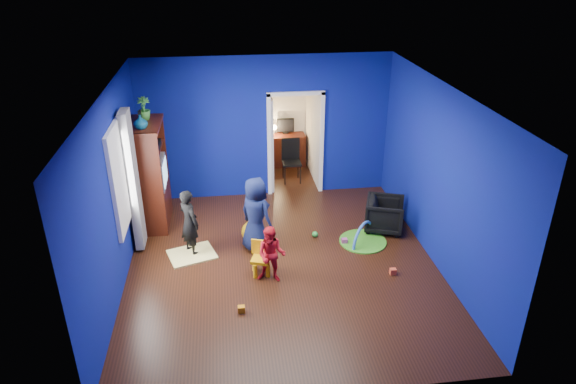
{
  "coord_description": "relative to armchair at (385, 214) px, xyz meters",
  "views": [
    {
      "loc": [
        -0.83,
        -7.04,
        4.76
      ],
      "look_at": [
        0.14,
        0.4,
        1.14
      ],
      "focal_mm": 32.0,
      "sensor_mm": 36.0,
      "label": 1
    }
  ],
  "objects": [
    {
      "name": "wall_front",
      "position": [
        -2.0,
        -3.69,
        1.14
      ],
      "size": [
        5.0,
        0.02,
        2.9
      ],
      "primitive_type": "cube",
      "color": "navy",
      "rests_on": "floor"
    },
    {
      "name": "tv_armoire",
      "position": [
        -4.22,
        0.83,
        0.67
      ],
      "size": [
        0.58,
        1.14,
        1.96
      ],
      "primitive_type": "cube",
      "color": "#3C150A",
      "rests_on": "floor"
    },
    {
      "name": "curtain",
      "position": [
        -4.37,
        -0.04,
        0.94
      ],
      "size": [
        0.14,
        0.42,
        2.4
      ],
      "primitive_type": "cube",
      "color": "slate",
      "rests_on": "floor"
    },
    {
      "name": "toy_0",
      "position": [
        -0.28,
        -1.42,
        -0.26
      ],
      "size": [
        0.1,
        0.08,
        0.1
      ],
      "primitive_type": "cube",
      "color": "#ED4E27",
      "rests_on": "floor"
    },
    {
      "name": "book_shelf",
      "position": [
        -1.4,
        3.43,
        1.71
      ],
      "size": [
        0.88,
        0.24,
        0.04
      ],
      "primitive_type": "cube",
      "color": "white",
      "rests_on": "study_desk"
    },
    {
      "name": "kid_chair",
      "position": [
        -2.37,
        -1.13,
        -0.06
      ],
      "size": [
        0.36,
        0.36,
        0.5
      ],
      "primitive_type": "cube",
      "rotation": [
        0.0,
        0.0,
        -0.33
      ],
      "color": "yellow",
      "rests_on": "floor"
    },
    {
      "name": "child_navy",
      "position": [
        -2.38,
        -0.38,
        0.36
      ],
      "size": [
        0.76,
        0.77,
        1.34
      ],
      "primitive_type": "imported",
      "rotation": [
        0.0,
        0.0,
        2.32
      ],
      "color": "#10183C",
      "rests_on": "floor"
    },
    {
      "name": "desk_monitor",
      "position": [
        -1.4,
        3.44,
        0.64
      ],
      "size": [
        0.4,
        0.05,
        0.32
      ],
      "primitive_type": "cube",
      "color": "black",
      "rests_on": "study_desk"
    },
    {
      "name": "alcove",
      "position": [
        -1.4,
        2.69,
        0.94
      ],
      "size": [
        1.0,
        1.75,
        2.5
      ],
      "primitive_type": null,
      "color": "silver",
      "rests_on": "floor"
    },
    {
      "name": "toy_arch",
      "position": [
        -0.5,
        -0.39,
        -0.29
      ],
      "size": [
        0.54,
        0.59,
        0.75
      ],
      "primitive_type": "torus",
      "rotation": [
        1.57,
        0.0,
        0.84
      ],
      "color": "#3F8CD8",
      "rests_on": "floor"
    },
    {
      "name": "wall_right",
      "position": [
        0.5,
        -0.94,
        1.14
      ],
      "size": [
        0.02,
        5.5,
        2.9
      ],
      "primitive_type": "cube",
      "color": "navy",
      "rests_on": "floor"
    },
    {
      "name": "toy_3",
      "position": [
        -1.31,
        -0.11,
        -0.25
      ],
      "size": [
        0.11,
        0.11,
        0.11
      ],
      "primitive_type": "sphere",
      "color": "green",
      "rests_on": "floor"
    },
    {
      "name": "toy_1",
      "position": [
        0.19,
        0.25,
        -0.25
      ],
      "size": [
        0.11,
        0.11,
        0.11
      ],
      "primitive_type": "sphere",
      "color": "blue",
      "rests_on": "floor"
    },
    {
      "name": "desk_lamp",
      "position": [
        -1.68,
        3.38,
        0.62
      ],
      "size": [
        0.14,
        0.14,
        0.14
      ],
      "primitive_type": "sphere",
      "color": "#FFD88C",
      "rests_on": "study_desk"
    },
    {
      "name": "window_left",
      "position": [
        -4.49,
        -0.59,
        1.24
      ],
      "size": [
        0.03,
        0.95,
        1.55
      ],
      "primitive_type": "cube",
      "color": "white",
      "rests_on": "wall_left"
    },
    {
      "name": "floor",
      "position": [
        -2.0,
        -0.94,
        -0.31
      ],
      "size": [
        5.0,
        5.5,
        0.01
      ],
      "primitive_type": "cube",
      "color": "black",
      "rests_on": "ground"
    },
    {
      "name": "potted_plant",
      "position": [
        -4.22,
        1.05,
        1.85
      ],
      "size": [
        0.29,
        0.29,
        0.41
      ],
      "primitive_type": "imported",
      "rotation": [
        0.0,
        0.0,
        0.31
      ],
      "color": "green",
      "rests_on": "tv_armoire"
    },
    {
      "name": "toddler_red",
      "position": [
        -2.22,
        -1.33,
        0.16
      ],
      "size": [
        0.53,
        0.46,
        0.94
      ],
      "primitive_type": "imported",
      "rotation": [
        0.0,
        0.0,
        -0.28
      ],
      "color": "red",
      "rests_on": "floor"
    },
    {
      "name": "vase",
      "position": [
        -4.22,
        0.53,
        1.77
      ],
      "size": [
        0.28,
        0.28,
        0.24
      ],
      "primitive_type": "imported",
      "rotation": [
        0.0,
        0.0,
        0.26
      ],
      "color": "#0B5B5E",
      "rests_on": "tv_armoire"
    },
    {
      "name": "play_mat",
      "position": [
        -0.5,
        -0.39,
        -0.3
      ],
      "size": [
        0.83,
        0.83,
        0.02
      ],
      "primitive_type": "cylinder",
      "color": "green",
      "rests_on": "floor"
    },
    {
      "name": "wall_left",
      "position": [
        -4.5,
        -0.94,
        1.14
      ],
      "size": [
        0.02,
        5.5,
        2.9
      ],
      "primitive_type": "cube",
      "color": "navy",
      "rests_on": "floor"
    },
    {
      "name": "doorway",
      "position": [
        -1.4,
        1.81,
        0.74
      ],
      "size": [
        1.16,
        0.1,
        2.1
      ],
      "primitive_type": "cube",
      "color": "white",
      "rests_on": "floor"
    },
    {
      "name": "ceiling",
      "position": [
        -2.0,
        -0.94,
        2.59
      ],
      "size": [
        5.0,
        5.5,
        0.01
      ],
      "primitive_type": "cube",
      "color": "white",
      "rests_on": "wall_back"
    },
    {
      "name": "folding_chair",
      "position": [
        -1.4,
        2.36,
        0.15
      ],
      "size": [
        0.4,
        0.4,
        0.92
      ],
      "primitive_type": "cube",
      "color": "black",
      "rests_on": "floor"
    },
    {
      "name": "armchair",
      "position": [
        0.0,
        0.0,
        0.0
      ],
      "size": [
        0.86,
        0.85,
        0.62
      ],
      "primitive_type": "imported",
      "rotation": [
        0.0,
        0.0,
        1.23
      ],
      "color": "black",
      "rests_on": "floor"
    },
    {
      "name": "crt_tv",
      "position": [
        -4.18,
        0.83,
        0.71
      ],
      "size": [
        0.46,
        0.7,
        0.54
      ],
      "primitive_type": "cube",
      "color": "silver",
      "rests_on": "tv_armoire"
    },
    {
      "name": "hopper_ball",
      "position": [
        -2.43,
        -0.13,
        -0.11
      ],
      "size": [
        0.4,
        0.4,
        0.4
      ],
      "primitive_type": "sphere",
      "color": "yellow",
      "rests_on": "floor"
    },
    {
      "name": "child_black",
      "position": [
        -3.5,
        -0.34,
        0.28
      ],
      "size": [
        0.48,
        0.51,
        1.17
      ],
      "primitive_type": "imported",
      "rotation": [
        0.0,
        0.0,
        2.21
      ],
      "color": "black",
      "rests_on": "floor"
    },
    {
      "name": "yellow_blanket",
      "position": [
        -3.5,
        -0.44,
        -0.29
      ],
      "size": [
        0.9,
        0.8,
        0.03
      ],
      "primitive_type": "cube",
      "rotation": [
        0.0,
        0.0,
        0.31
      ],
      "color": "#F2E07A",
      "rests_on": "floor"
    },
    {
      "name": "wall_back",
      "position": [
        -2.0,
        1.81,
        1.14
      ],
      "size": [
        5.0,
        0.02,
        2.9
      ],
      "primitive_type": "cube",
      "color": "navy",
      "rests_on": "floor"
    },
    {
      "name": "study_desk",
      "position": [
        -1.4,
        3.32,
        0.07
      ],
      "size": [
        0.88,
        0.44,
        0.75
      ],
      "primitive_type": "cube",
      "color": "#3D140A",
      "rests_on": "floor"
    },
    {
      "name": "toy_2",
      "position": [
        -2.73,
        -2.05,
        -0.26
      ],
      "size": [
        0.1,
        0.08,
        0.1
      ],
      "primitive_type": "cube",
      "color": "orange",
      "rests_on": "floor"
    },
    {
      "name": "toy_4",
      "position": [
        -0.84,
        -0.41,
        -0.26
      ],
      "size": [
        0.1,
        0.08,
        0.1
      ],
      "primitive_type": "cube",
      "color": "#B8458A",
      "rests_on": "floor"
    }
  ]
}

